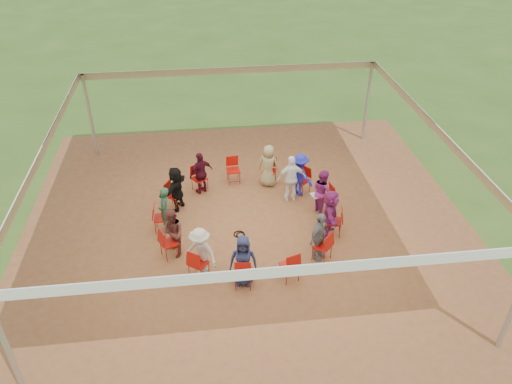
{
  "coord_description": "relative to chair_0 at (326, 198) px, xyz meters",
  "views": [
    {
      "loc": [
        -1.18,
        -11.59,
        8.88
      ],
      "look_at": [
        0.27,
        0.3,
        0.98
      ],
      "focal_mm": 35.0,
      "sensor_mm": 36.0,
      "label": 1
    }
  ],
  "objects": [
    {
      "name": "person_seated_5",
      "position": [
        -4.76,
        -0.43,
        0.27
      ],
      "size": [
        0.36,
        0.53,
        1.43
      ],
      "primitive_type": "imported",
      "rotation": [
        0.0,
        0.0,
        -1.6
      ],
      "color": "#20432B",
      "rests_on": "ground"
    },
    {
      "name": "chair_7",
      "position": [
        -4.64,
        -1.58,
        0.0
      ],
      "size": [
        0.58,
        0.57,
        0.9
      ],
      "primitive_type": null,
      "rotation": [
        0.0,
        0.0,
        -1.12
      ],
      "color": "#A30F07",
      "rests_on": "ground"
    },
    {
      "name": "person_seated_4",
      "position": [
        -4.46,
        0.65,
        0.27
      ],
      "size": [
        1.09,
        1.4,
        1.43
      ],
      "primitive_type": "imported",
      "rotation": [
        0.0,
        0.0,
        -2.09
      ],
      "color": "black",
      "rests_on": "ground"
    },
    {
      "name": "ground",
      "position": [
        -2.42,
        -0.51,
        -0.45
      ],
      "size": [
        80.0,
        80.0,
        0.0
      ],
      "primitive_type": "plane",
      "color": "#32561A",
      "rests_on": "ground"
    },
    {
      "name": "dirt_patch",
      "position": [
        -2.42,
        -0.51,
        -0.44
      ],
      "size": [
        13.0,
        13.0,
        0.0
      ],
      "primitive_type": "plane",
      "color": "brown",
      "rests_on": "ground"
    },
    {
      "name": "person_seated_7",
      "position": [
        -3.81,
        -2.4,
        0.27
      ],
      "size": [
        1.02,
        0.92,
        1.43
      ],
      "primitive_type": "imported",
      "rotation": [
        0.0,
        0.0,
        -0.64
      ],
      "color": "#B4AEA1",
      "rests_on": "ground"
    },
    {
      "name": "chair_1",
      "position": [
        -0.51,
        1.06,
        0.0
      ],
      "size": [
        0.61,
        0.6,
        0.9
      ],
      "primitive_type": null,
      "rotation": [
        0.0,
        0.0,
        2.26
      ],
      "color": "#A30F07",
      "rests_on": "ground"
    },
    {
      "name": "chair_3",
      "position": [
        -2.63,
        1.95,
        0.0
      ],
      "size": [
        0.46,
        0.48,
        0.9
      ],
      "primitive_type": null,
      "rotation": [
        0.0,
        0.0,
        -3.05
      ],
      "color": "#A30F07",
      "rests_on": "ground"
    },
    {
      "name": "person_seated_9",
      "position": [
        -0.71,
        -2.13,
        0.27
      ],
      "size": [
        0.89,
        0.9,
        1.43
      ],
      "primitive_type": "imported",
      "rotation": [
        0.0,
        0.0,
        0.81
      ],
      "color": "slate",
      "rests_on": "ground"
    },
    {
      "name": "standing_person",
      "position": [
        -0.93,
        0.71,
        0.33
      ],
      "size": [
        0.93,
        0.51,
        1.54
      ],
      "primitive_type": "imported",
      "rotation": [
        0.0,
        0.0,
        3.19
      ],
      "color": "white",
      "rests_on": "ground"
    },
    {
      "name": "person_seated_1",
      "position": [
        -0.61,
        0.99,
        0.27
      ],
      "size": [
        0.94,
        1.0,
        1.43
      ],
      "primitive_type": "imported",
      "rotation": [
        0.0,
        0.0,
        2.26
      ],
      "color": "#1D20A7",
      "rests_on": "ground"
    },
    {
      "name": "person_seated_0",
      "position": [
        -0.12,
        -0.02,
        0.27
      ],
      "size": [
        0.54,
        0.76,
        1.43
      ],
      "primitive_type": "imported",
      "rotation": [
        0.0,
        0.0,
        1.78
      ],
      "color": "#7C1E62",
      "rests_on": "ground"
    },
    {
      "name": "chair_9",
      "position": [
        -2.79,
        -2.95,
        0.0
      ],
      "size": [
        0.48,
        0.5,
        0.9
      ],
      "primitive_type": null,
      "rotation": [
        0.0,
        0.0,
        -0.15
      ],
      "color": "#A30F07",
      "rests_on": "ground"
    },
    {
      "name": "chair_2",
      "position": [
        -1.46,
        1.77,
        0.0
      ],
      "size": [
        0.56,
        0.57,
        0.9
      ],
      "primitive_type": null,
      "rotation": [
        0.0,
        0.0,
        2.75
      ],
      "color": "#A30F07",
      "rests_on": "ground"
    },
    {
      "name": "chair_5",
      "position": [
        -4.56,
        0.71,
        0.0
      ],
      "size": [
        0.59,
        0.58,
        0.9
      ],
      "primitive_type": null,
      "rotation": [
        0.0,
        0.0,
        -2.09
      ],
      "color": "#A30F07",
      "rests_on": "ground"
    },
    {
      "name": "chair_10",
      "position": [
        -1.62,
        -2.85,
        0.0
      ],
      "size": [
        0.54,
        0.55,
        0.9
      ],
      "primitive_type": null,
      "rotation": [
        0.0,
        0.0,
        0.33
      ],
      "color": "#A30F07",
      "rests_on": "ground"
    },
    {
      "name": "person_seated_10",
      "position": [
        -0.15,
        -1.15,
        0.27
      ],
      "size": [
        0.84,
        1.41,
        1.43
      ],
      "primitive_type": "imported",
      "rotation": [
        0.0,
        0.0,
        1.3
      ],
      "color": "#7C1E62",
      "rests_on": "ground"
    },
    {
      "name": "laptop",
      "position": [
        -0.27,
        -0.06,
        0.23
      ],
      "size": [
        0.34,
        0.4,
        0.24
      ],
      "rotation": [
        0.0,
        0.0,
        1.78
      ],
      "color": "#B7B7BC",
      "rests_on": "ground"
    },
    {
      "name": "chair_11",
      "position": [
        -0.62,
        -2.21,
        0.0
      ],
      "size": [
        0.61,
        0.61,
        0.9
      ],
      "primitive_type": null,
      "rotation": [
        0.0,
        0.0,
        0.81
      ],
      "color": "#A30F07",
      "rests_on": "ground"
    },
    {
      "name": "chair_6",
      "position": [
        -4.88,
        -0.43,
        0.0
      ],
      "size": [
        0.45,
        0.43,
        0.9
      ],
      "primitive_type": null,
      "rotation": [
        0.0,
        0.0,
        -1.6
      ],
      "color": "#A30F07",
      "rests_on": "ground"
    },
    {
      "name": "chair_12",
      "position": [
        -0.04,
        -1.18,
        0.0
      ],
      "size": [
        0.54,
        0.52,
        0.9
      ],
      "primitive_type": null,
      "rotation": [
        0.0,
        0.0,
        1.3
      ],
      "color": "#A30F07",
      "rests_on": "ground"
    },
    {
      "name": "cable_coil",
      "position": [
        -2.7,
        -0.91,
        -0.43
      ],
      "size": [
        0.4,
        0.4,
        0.03
      ],
      "rotation": [
        0.0,
        0.0,
        -0.29
      ],
      "color": "black",
      "rests_on": "ground"
    },
    {
      "name": "person_seated_3",
      "position": [
        -3.69,
        1.47,
        0.27
      ],
      "size": [
        0.94,
        0.81,
        1.43
      ],
      "primitive_type": "imported",
      "rotation": [
        0.0,
        0.0,
        -2.57
      ],
      "color": "#3E0B18",
      "rests_on": "ground"
    },
    {
      "name": "person_seated_2",
      "position": [
        -1.51,
        1.66,
        0.27
      ],
      "size": [
        0.8,
        0.63,
        1.43
      ],
      "primitive_type": "imported",
      "rotation": [
        0.0,
        0.0,
        2.75
      ],
      "color": "#908557",
      "rests_on": "ground"
    },
    {
      "name": "tent",
      "position": [
        -2.42,
        -0.51,
        1.92
      ],
      "size": [
        10.33,
        10.33,
        3.0
      ],
      "color": "#B2B2B7",
      "rests_on": "ground"
    },
    {
      "name": "chair_4",
      "position": [
        -3.75,
        1.57,
        0.0
      ],
      "size": [
        0.59,
        0.6,
        0.9
      ],
      "primitive_type": null,
      "rotation": [
        0.0,
        0.0,
        -2.57
      ],
      "color": "#A30F07",
      "rests_on": "ground"
    },
    {
      "name": "person_seated_6",
      "position": [
        -4.53,
        -1.53,
        0.27
      ],
      "size": [
        0.66,
        0.8,
        1.43
      ],
      "primitive_type": "imported",
      "rotation": [
        0.0,
        0.0,
        -1.12
      ],
      "color": "#5A2B27",
      "rests_on": "ground"
    },
    {
      "name": "person_seated_8",
      "position": [
        -2.78,
        -2.83,
        0.27
      ],
      "size": [
        0.75,
        0.49,
        1.43
      ],
      "primitive_type": "imported",
      "rotation": [
        0.0,
        0.0,
        -0.15
      ],
      "color": "#1F2344",
      "rests_on": "ground"
    },
    {
      "name": "chair_8",
      "position": [
        -3.89,
        -2.49,
        0.0
      ],
      "size": [
        0.6,
        0.6,
        0.9
      ],
      "primitive_type": null,
      "rotation": [
        0.0,
        0.0,
        -0.64
      ],
      "color": "#A30F07",
      "rests_on": "ground"
    },
    {
      "name": "chair_0",
      "position": [
        0.0,
        0.0,
        0.0
      ],
      "size": [
        0.52,
        0.5,
        0.9
      ],
      "primitive_type": null,
      "rotation": [
        0.0,
        0.0,
        1.78
      ],
      "color": "#A30F07",
      "rests_on": "ground"
    }
  ]
}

